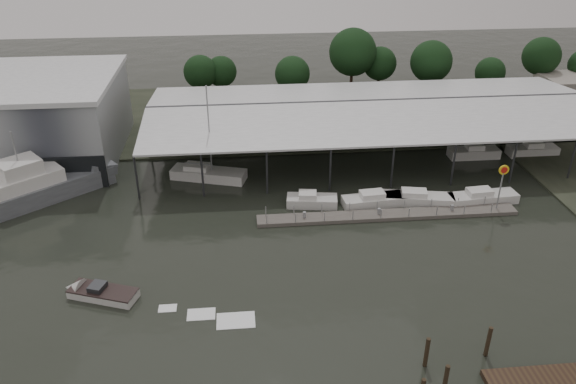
{
  "coord_description": "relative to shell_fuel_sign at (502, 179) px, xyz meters",
  "views": [
    {
      "loc": [
        -0.51,
        -40.5,
        30.49
      ],
      "look_at": [
        4.46,
        11.9,
        2.5
      ],
      "focal_mm": 35.0,
      "sensor_mm": 36.0,
      "label": 1
    }
  ],
  "objects": [
    {
      "name": "speedboat_underway",
      "position": [
        -40.12,
        -10.84,
        -3.53
      ],
      "size": [
        16.94,
        7.5,
        2.0
      ],
      "rotation": [
        0.0,
        0.0,
        2.79
      ],
      "color": "silver",
      "rests_on": "ground"
    },
    {
      "name": "moored_cruiser_1",
      "position": [
        -12.73,
        2.67,
        -3.31
      ],
      "size": [
        7.7,
        2.91,
        1.7
      ],
      "rotation": [
        0.0,
        0.0,
        0.1
      ],
      "color": "silver",
      "rests_on": "ground"
    },
    {
      "name": "moored_cruiser_2",
      "position": [
        -8.04,
        2.57,
        -3.31
      ],
      "size": [
        8.14,
        3.64,
        1.7
      ],
      "rotation": [
        0.0,
        0.0,
        -0.19
      ],
      "color": "silver",
      "rests_on": "ground"
    },
    {
      "name": "grey_trawler",
      "position": [
        -50.4,
        7.51,
        -2.35
      ],
      "size": [
        16.82,
        14.72,
        8.84
      ],
      "rotation": [
        0.0,
        0.0,
        0.67
      ],
      "color": "slate",
      "rests_on": "ground"
    },
    {
      "name": "moored_cruiser_0",
      "position": [
        -19.82,
        3.22,
        -3.31
      ],
      "size": [
        5.79,
        2.95,
        1.7
      ],
      "rotation": [
        0.0,
        0.0,
        -0.14
      ],
      "color": "silver",
      "rests_on": "ground"
    },
    {
      "name": "covered_boat_shed",
      "position": [
        -10.0,
        18.01,
        2.2
      ],
      "size": [
        58.24,
        24.0,
        6.96
      ],
      "color": "silver",
      "rests_on": "ground"
    },
    {
      "name": "land_strip_far",
      "position": [
        -27.0,
        32.01,
        -3.83
      ],
      "size": [
        140.0,
        30.0,
        0.3
      ],
      "color": "#363A2C",
      "rests_on": "ground"
    },
    {
      "name": "floating_dock",
      "position": [
        -12.0,
        0.01,
        -3.72
      ],
      "size": [
        28.0,
        2.0,
        1.4
      ],
      "color": "#5F5B54",
      "rests_on": "ground"
    },
    {
      "name": "shell_fuel_sign",
      "position": [
        0.0,
        0.0,
        0.0
      ],
      "size": [
        1.1,
        0.18,
        5.55
      ],
      "color": "gray",
      "rests_on": "ground"
    },
    {
      "name": "horizon_tree_line",
      "position": [
        -2.05,
        38.41,
        2.29
      ],
      "size": [
        69.69,
        10.47,
        11.6
      ],
      "color": "black",
      "rests_on": "ground"
    },
    {
      "name": "ground",
      "position": [
        -27.0,
        -9.99,
        -3.93
      ],
      "size": [
        200.0,
        200.0,
        0.0
      ],
      "primitive_type": "plane",
      "color": "black",
      "rests_on": "ground"
    },
    {
      "name": "white_sailboat",
      "position": [
        -31.47,
        10.95,
        -3.28
      ],
      "size": [
        9.36,
        5.11,
        11.87
      ],
      "rotation": [
        0.0,
        0.0,
        -0.3
      ],
      "color": "silver",
      "rests_on": "ground"
    },
    {
      "name": "storage_warehouse",
      "position": [
        -55.0,
        19.95,
        1.36
      ],
      "size": [
        24.5,
        20.5,
        10.5
      ],
      "color": "gray",
      "rests_on": "ground"
    },
    {
      "name": "moored_cruiser_3",
      "position": [
        -0.74,
        2.12,
        -3.31
      ],
      "size": [
        7.85,
        2.81,
        1.7
      ],
      "rotation": [
        0.0,
        0.0,
        0.08
      ],
      "color": "silver",
      "rests_on": "ground"
    }
  ]
}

